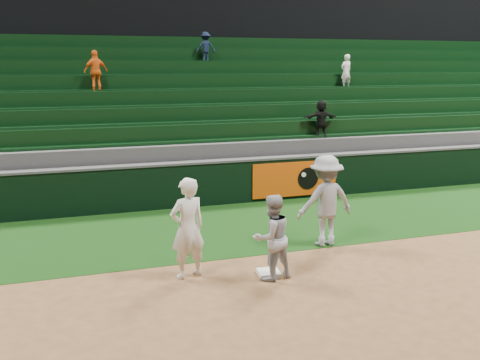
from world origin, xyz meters
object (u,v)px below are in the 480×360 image
object	(u,v)px
first_base	(269,273)
baserunner	(272,237)
base_coach	(326,201)
first_baseman	(187,228)

from	to	relation	value
first_base	baserunner	size ratio (longest dim) A/B	0.25
baserunner	first_base	bearing A→B (deg)	-106.72
first_base	base_coach	world-z (taller)	base_coach
first_baseman	baserunner	world-z (taller)	first_baseman
first_baseman	baserunner	size ratio (longest dim) A/B	1.19
first_base	base_coach	xyz separation A→B (m)	(1.77, 1.24, 0.95)
baserunner	base_coach	size ratio (longest dim) A/B	0.80
first_baseman	baserunner	distance (m)	1.54
first_base	base_coach	bearing A→B (deg)	35.10
first_base	first_baseman	distance (m)	1.74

